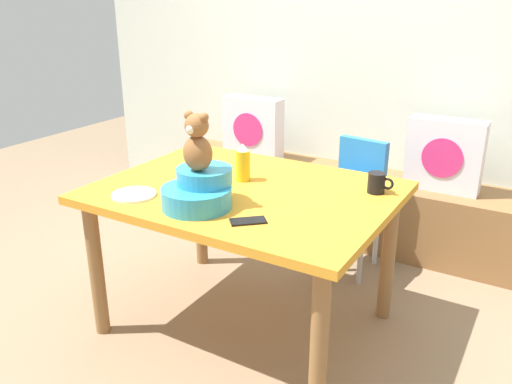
{
  "coord_description": "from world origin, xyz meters",
  "views": [
    {
      "loc": [
        1.22,
        -1.97,
        1.6
      ],
      "look_at": [
        0.0,
        0.1,
        0.69
      ],
      "focal_mm": 37.13,
      "sensor_mm": 36.0,
      "label": 1
    }
  ],
  "objects_px": {
    "highchair": "(351,188)",
    "coffee_mug": "(377,183)",
    "infant_seat_teal": "(199,190)",
    "dinner_plate_near": "(134,195)",
    "cell_phone": "(248,221)",
    "ketchup_bottle": "(243,163)",
    "pillow_floral_right": "(445,155)",
    "teddy_bear": "(197,143)",
    "pillow_floral_left": "(253,128)",
    "dining_table": "(245,207)"
  },
  "relations": [
    {
      "from": "highchair",
      "to": "coffee_mug",
      "type": "height_order",
      "value": "coffee_mug"
    },
    {
      "from": "highchair",
      "to": "infant_seat_teal",
      "type": "xyz_separation_m",
      "value": [
        -0.28,
        -1.11,
        0.29
      ]
    },
    {
      "from": "dinner_plate_near",
      "to": "cell_phone",
      "type": "relative_size",
      "value": 1.39
    },
    {
      "from": "highchair",
      "to": "dinner_plate_near",
      "type": "xyz_separation_m",
      "value": [
        -0.6,
        -1.16,
        0.22
      ]
    },
    {
      "from": "highchair",
      "to": "ketchup_bottle",
      "type": "height_order",
      "value": "ketchup_bottle"
    },
    {
      "from": "pillow_floral_right",
      "to": "teddy_bear",
      "type": "bearing_deg",
      "value": -114.73
    },
    {
      "from": "highchair",
      "to": "infant_seat_teal",
      "type": "relative_size",
      "value": 2.39
    },
    {
      "from": "teddy_bear",
      "to": "pillow_floral_left",
      "type": "bearing_deg",
      "value": 113.01
    },
    {
      "from": "coffee_mug",
      "to": "highchair",
      "type": "bearing_deg",
      "value": 119.81
    },
    {
      "from": "pillow_floral_left",
      "to": "dinner_plate_near",
      "type": "height_order",
      "value": "pillow_floral_left"
    },
    {
      "from": "dining_table",
      "to": "cell_phone",
      "type": "bearing_deg",
      "value": -56.53
    },
    {
      "from": "pillow_floral_left",
      "to": "teddy_bear",
      "type": "xyz_separation_m",
      "value": [
        0.65,
        -1.52,
        0.34
      ]
    },
    {
      "from": "ketchup_bottle",
      "to": "dinner_plate_near",
      "type": "height_order",
      "value": "ketchup_bottle"
    },
    {
      "from": "dining_table",
      "to": "highchair",
      "type": "xyz_separation_m",
      "value": [
        0.22,
        0.83,
        -0.13
      ]
    },
    {
      "from": "teddy_bear",
      "to": "dinner_plate_near",
      "type": "bearing_deg",
      "value": -170.45
    },
    {
      "from": "dining_table",
      "to": "infant_seat_teal",
      "type": "bearing_deg",
      "value": -101.15
    },
    {
      "from": "pillow_floral_left",
      "to": "highchair",
      "type": "xyz_separation_m",
      "value": [
        0.92,
        -0.42,
        -0.16
      ]
    },
    {
      "from": "dining_table",
      "to": "dinner_plate_near",
      "type": "relative_size",
      "value": 6.75
    },
    {
      "from": "pillow_floral_right",
      "to": "teddy_bear",
      "type": "height_order",
      "value": "teddy_bear"
    },
    {
      "from": "highchair",
      "to": "coffee_mug",
      "type": "relative_size",
      "value": 6.58
    },
    {
      "from": "pillow_floral_left",
      "to": "cell_phone",
      "type": "bearing_deg",
      "value": -59.67
    },
    {
      "from": "ketchup_bottle",
      "to": "dinner_plate_near",
      "type": "distance_m",
      "value": 0.54
    },
    {
      "from": "pillow_floral_right",
      "to": "dining_table",
      "type": "distance_m",
      "value": 1.4
    },
    {
      "from": "pillow_floral_right",
      "to": "dinner_plate_near",
      "type": "relative_size",
      "value": 2.2
    },
    {
      "from": "pillow_floral_left",
      "to": "ketchup_bottle",
      "type": "height_order",
      "value": "ketchup_bottle"
    },
    {
      "from": "pillow_floral_left",
      "to": "infant_seat_teal",
      "type": "bearing_deg",
      "value": -66.98
    },
    {
      "from": "pillow_floral_left",
      "to": "dinner_plate_near",
      "type": "distance_m",
      "value": 1.61
    },
    {
      "from": "teddy_bear",
      "to": "cell_phone",
      "type": "xyz_separation_m",
      "value": [
        0.27,
        -0.04,
        -0.27
      ]
    },
    {
      "from": "infant_seat_teal",
      "to": "ketchup_bottle",
      "type": "xyz_separation_m",
      "value": [
        -0.01,
        0.37,
        0.02
      ]
    },
    {
      "from": "infant_seat_teal",
      "to": "dinner_plate_near",
      "type": "relative_size",
      "value": 1.65
    },
    {
      "from": "pillow_floral_right",
      "to": "highchair",
      "type": "height_order",
      "value": "pillow_floral_right"
    },
    {
      "from": "highchair",
      "to": "pillow_floral_right",
      "type": "bearing_deg",
      "value": 44.33
    },
    {
      "from": "pillow_floral_right",
      "to": "coffee_mug",
      "type": "relative_size",
      "value": 3.67
    },
    {
      "from": "ketchup_bottle",
      "to": "coffee_mug",
      "type": "xyz_separation_m",
      "value": [
        0.62,
        0.17,
        -0.04
      ]
    },
    {
      "from": "dining_table",
      "to": "teddy_bear",
      "type": "xyz_separation_m",
      "value": [
        -0.06,
        -0.28,
        0.37
      ]
    },
    {
      "from": "dining_table",
      "to": "highchair",
      "type": "distance_m",
      "value": 0.86
    },
    {
      "from": "pillow_floral_left",
      "to": "pillow_floral_right",
      "type": "xyz_separation_m",
      "value": [
        1.35,
        0.0,
        0.0
      ]
    },
    {
      "from": "dining_table",
      "to": "teddy_bear",
      "type": "bearing_deg",
      "value": -101.13
    },
    {
      "from": "infant_seat_teal",
      "to": "dinner_plate_near",
      "type": "distance_m",
      "value": 0.34
    },
    {
      "from": "highchair",
      "to": "ketchup_bottle",
      "type": "distance_m",
      "value": 0.85
    },
    {
      "from": "pillow_floral_left",
      "to": "ketchup_bottle",
      "type": "bearing_deg",
      "value": -61.15
    },
    {
      "from": "highchair",
      "to": "infant_seat_teal",
      "type": "height_order",
      "value": "infant_seat_teal"
    },
    {
      "from": "pillow_floral_left",
      "to": "infant_seat_teal",
      "type": "height_order",
      "value": "same"
    },
    {
      "from": "highchair",
      "to": "teddy_bear",
      "type": "xyz_separation_m",
      "value": [
        -0.28,
        -1.11,
        0.5
      ]
    },
    {
      "from": "dining_table",
      "to": "coffee_mug",
      "type": "bearing_deg",
      "value": 25.47
    },
    {
      "from": "pillow_floral_right",
      "to": "ketchup_bottle",
      "type": "xyz_separation_m",
      "value": [
        -0.72,
        -1.15,
        0.15
      ]
    },
    {
      "from": "coffee_mug",
      "to": "dinner_plate_near",
      "type": "height_order",
      "value": "coffee_mug"
    },
    {
      "from": "teddy_bear",
      "to": "dinner_plate_near",
      "type": "distance_m",
      "value": 0.43
    },
    {
      "from": "ketchup_bottle",
      "to": "coffee_mug",
      "type": "distance_m",
      "value": 0.64
    },
    {
      "from": "pillow_floral_right",
      "to": "dining_table",
      "type": "xyz_separation_m",
      "value": [
        -0.65,
        -1.24,
        -0.03
      ]
    }
  ]
}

